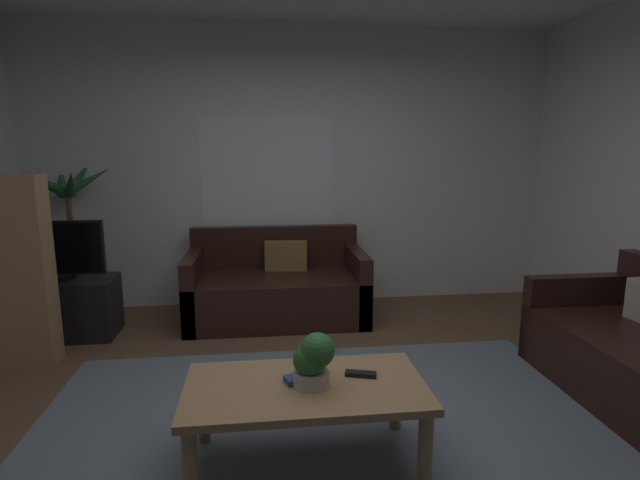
% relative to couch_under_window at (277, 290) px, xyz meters
% --- Properties ---
extents(floor, '(5.17, 4.88, 0.02)m').
position_rel_couch_under_window_xyz_m(floor, '(0.21, -1.94, -0.28)').
color(floor, brown).
rests_on(floor, ground).
extents(rug, '(3.36, 2.68, 0.01)m').
position_rel_couch_under_window_xyz_m(rug, '(0.21, -2.14, -0.27)').
color(rug, slate).
rests_on(rug, ground).
extents(wall_back, '(5.29, 0.06, 2.75)m').
position_rel_couch_under_window_xyz_m(wall_back, '(0.21, 0.53, 1.10)').
color(wall_back, silver).
rests_on(wall_back, ground).
extents(window_pane, '(1.27, 0.01, 1.15)m').
position_rel_couch_under_window_xyz_m(window_pane, '(-0.08, 0.50, 1.02)').
color(window_pane, white).
extents(couch_under_window, '(1.62, 0.87, 0.82)m').
position_rel_couch_under_window_xyz_m(couch_under_window, '(0.00, 0.00, 0.00)').
color(couch_under_window, black).
rests_on(couch_under_window, ground).
extents(coffee_table, '(1.19, 0.63, 0.43)m').
position_rel_couch_under_window_xyz_m(coffee_table, '(0.06, -2.21, 0.10)').
color(coffee_table, '#A87F56').
rests_on(coffee_table, ground).
extents(book_on_table_0, '(0.13, 0.12, 0.03)m').
position_rel_couch_under_window_xyz_m(book_on_table_0, '(0.02, -2.18, 0.17)').
color(book_on_table_0, '#2D4C8C').
rests_on(book_on_table_0, coffee_table).
extents(remote_on_table_0, '(0.17, 0.09, 0.02)m').
position_rel_couch_under_window_xyz_m(remote_on_table_0, '(0.35, -2.16, 0.17)').
color(remote_on_table_0, black).
rests_on(remote_on_table_0, coffee_table).
extents(potted_plant_on_table, '(0.20, 0.20, 0.28)m').
position_rel_couch_under_window_xyz_m(potted_plant_on_table, '(0.10, -2.23, 0.30)').
color(potted_plant_on_table, beige).
rests_on(potted_plant_on_table, coffee_table).
extents(tv_stand, '(0.90, 0.44, 0.50)m').
position_rel_couch_under_window_xyz_m(tv_stand, '(-1.83, -0.25, -0.02)').
color(tv_stand, black).
rests_on(tv_stand, ground).
extents(tv, '(0.79, 0.16, 0.50)m').
position_rel_couch_under_window_xyz_m(tv, '(-1.83, -0.27, 0.48)').
color(tv, black).
rests_on(tv, tv_stand).
extents(potted_palm_corner, '(0.88, 0.83, 1.51)m').
position_rel_couch_under_window_xyz_m(potted_palm_corner, '(-1.88, 0.27, 0.41)').
color(potted_palm_corner, '#4C4C51').
rests_on(potted_palm_corner, ground).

